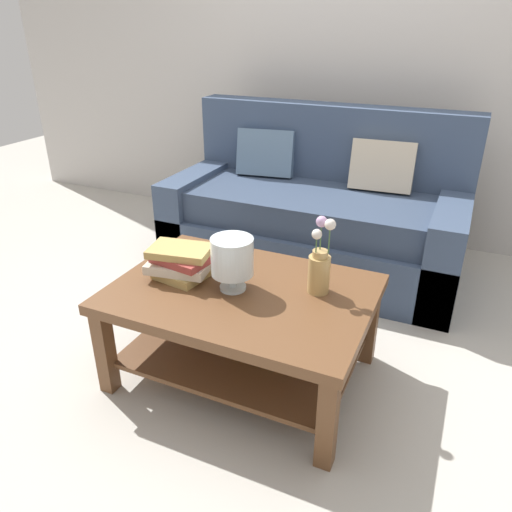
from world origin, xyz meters
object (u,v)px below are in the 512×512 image
(glass_hurricane_vase, at_px, (232,258))
(coffee_table, at_px, (244,314))
(flower_pitcher, at_px, (320,266))
(couch, at_px, (316,215))
(book_stack_main, at_px, (182,262))

(glass_hurricane_vase, bearing_deg, coffee_table, 18.66)
(flower_pitcher, bearing_deg, couch, 108.35)
(coffee_table, relative_size, book_stack_main, 3.68)
(couch, height_order, flower_pitcher, couch)
(book_stack_main, relative_size, flower_pitcher, 0.89)
(glass_hurricane_vase, distance_m, flower_pitcher, 0.39)
(glass_hurricane_vase, xyz_separation_m, flower_pitcher, (0.36, 0.14, -0.03))
(coffee_table, height_order, flower_pitcher, flower_pitcher)
(coffee_table, xyz_separation_m, flower_pitcher, (0.31, 0.12, 0.26))
(couch, bearing_deg, glass_hurricane_vase, -88.72)
(couch, distance_m, flower_pitcher, 1.26)
(coffee_table, relative_size, glass_hurricane_vase, 4.68)
(couch, xyz_separation_m, glass_hurricane_vase, (0.03, -1.31, 0.27))
(couch, height_order, glass_hurricane_vase, couch)
(book_stack_main, relative_size, glass_hurricane_vase, 1.27)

